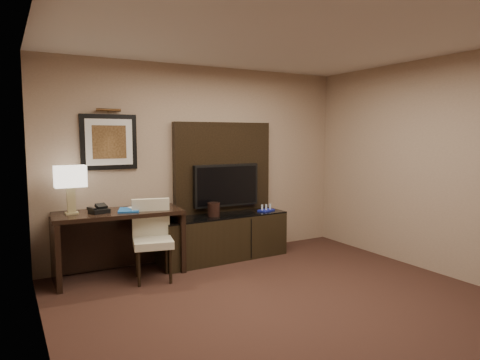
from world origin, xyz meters
TOP-DOWN VIEW (x-y plane):
  - floor at (0.00, 0.00)m, footprint 4.50×5.00m
  - ceiling at (0.00, 0.00)m, footprint 4.50×5.00m
  - wall_back at (0.00, 2.50)m, footprint 4.50×0.01m
  - wall_left at (-2.25, 0.00)m, footprint 0.01×5.00m
  - wall_right at (2.25, 0.00)m, footprint 0.01×5.00m
  - desk at (-1.28, 2.15)m, footprint 1.56×0.75m
  - credenza at (0.17, 2.17)m, footprint 1.84×0.57m
  - tv_wall_panel at (0.30, 2.44)m, footprint 1.50×0.12m
  - tv at (0.30, 2.34)m, footprint 1.00×0.08m
  - artwork at (-1.30, 2.48)m, footprint 0.70×0.04m
  - picture_light at (-1.30, 2.44)m, footprint 0.04×0.04m
  - desk_chair at (-0.97, 1.79)m, footprint 0.55×0.61m
  - table_lamp at (-1.81, 2.23)m, footprint 0.42×0.32m
  - desk_phone at (-1.51, 2.13)m, footprint 0.24×0.23m
  - blue_folder at (-1.17, 2.10)m, footprint 0.34×0.39m
  - book at (-1.13, 2.15)m, footprint 0.18×0.04m
  - ice_bucket at (0.00, 2.14)m, footprint 0.19×0.19m
  - minibar_tray at (0.85, 2.14)m, footprint 0.27×0.21m

SIDE VIEW (x-z plane):
  - floor at x=0.00m, z-range -0.01..0.00m
  - credenza at x=0.17m, z-range 0.00..0.63m
  - desk at x=-1.28m, z-range 0.00..0.81m
  - desk_chair at x=-0.97m, z-range 0.00..0.94m
  - minibar_tray at x=0.85m, z-range 0.63..0.72m
  - ice_bucket at x=0.00m, z-range 0.63..0.82m
  - blue_folder at x=-1.17m, z-range 0.81..0.83m
  - desk_phone at x=-1.51m, z-range 0.81..0.91m
  - book at x=-1.13m, z-range 0.81..1.06m
  - tv at x=0.30m, z-range 0.72..1.32m
  - table_lamp at x=-1.81m, z-range 0.81..1.43m
  - tv_wall_panel at x=0.30m, z-range 0.62..1.92m
  - wall_back at x=0.00m, z-range 0.00..2.70m
  - wall_left at x=-2.25m, z-range 0.00..2.70m
  - wall_right at x=2.25m, z-range 0.00..2.70m
  - artwork at x=-1.30m, z-range 1.30..2.00m
  - picture_light at x=-1.30m, z-range 1.90..2.20m
  - ceiling at x=0.00m, z-range 2.70..2.71m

